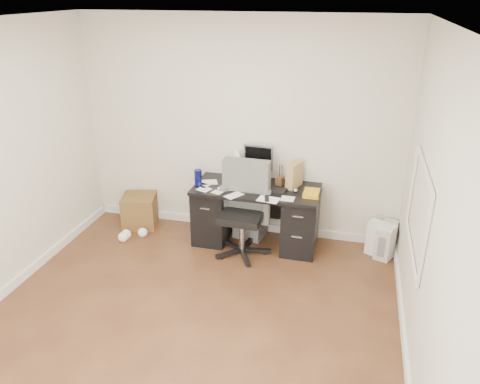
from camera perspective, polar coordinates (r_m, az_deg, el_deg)
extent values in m
plane|color=#422415|center=(4.68, -6.37, -15.44)|extent=(4.00, 4.00, 0.00)
cube|color=beige|center=(5.77, -0.09, 7.65)|extent=(4.00, 0.02, 2.70)
cube|color=beige|center=(2.51, -24.60, -18.30)|extent=(4.00, 0.02, 2.70)
cube|color=beige|center=(3.78, 22.37, -3.15)|extent=(0.02, 4.00, 2.70)
cube|color=white|center=(3.65, -8.37, 19.62)|extent=(4.00, 4.00, 0.02)
cube|color=silver|center=(6.24, -0.11, -3.94)|extent=(4.00, 0.03, 0.10)
cube|color=silver|center=(4.49, 19.50, -18.15)|extent=(0.03, 4.00, 0.10)
cube|color=silver|center=(5.57, -26.26, -10.39)|extent=(0.03, 4.00, 0.10)
cube|color=black|center=(5.59, 2.01, 0.35)|extent=(1.50, 0.70, 0.04)
cube|color=black|center=(5.88, -3.29, -2.48)|extent=(0.40, 0.60, 0.71)
cube|color=black|center=(5.68, 7.40, -3.67)|extent=(0.40, 0.60, 0.71)
cube|color=black|center=(6.00, 2.65, -0.85)|extent=(0.70, 0.03, 0.51)
cube|color=black|center=(5.53, 3.29, 0.41)|extent=(0.48, 0.23, 0.03)
sphere|color=#B0B0B4|center=(5.47, 6.77, 0.17)|extent=(0.07, 0.07, 0.06)
cylinder|color=navy|center=(5.62, -5.12, 1.72)|extent=(0.12, 0.12, 0.20)
cube|color=white|center=(5.79, -0.40, 3.15)|extent=(0.21, 0.31, 0.33)
cube|color=#967649|center=(5.59, 6.65, 2.06)|extent=(0.21, 0.29, 0.30)
cube|color=gold|center=(5.44, 8.78, -0.15)|extent=(0.20, 0.25, 0.04)
cube|color=#A9A598|center=(5.84, 17.39, -5.60)|extent=(0.28, 0.42, 0.39)
cube|color=silver|center=(5.79, 16.75, -5.59)|extent=(0.38, 0.34, 0.42)
cube|color=#4E3217|center=(6.39, -12.12, -2.22)|extent=(0.52, 0.52, 0.42)
cube|color=slate|center=(6.02, 1.24, -4.46)|extent=(0.41, 0.36, 0.21)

